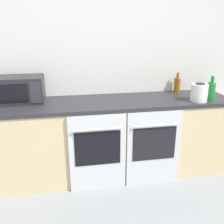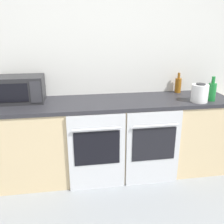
% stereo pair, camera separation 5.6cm
% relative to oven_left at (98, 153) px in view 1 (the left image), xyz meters
% --- Properties ---
extents(wall_back, '(10.00, 0.06, 2.60)m').
position_rel_oven_left_xyz_m(wall_back, '(0.11, 0.66, 0.87)').
color(wall_back, silver).
rests_on(wall_back, ground_plane).
extents(counter_back, '(2.90, 0.64, 0.89)m').
position_rel_oven_left_xyz_m(counter_back, '(0.11, 0.32, 0.02)').
color(counter_back, '#D1B789').
rests_on(counter_back, ground_plane).
extents(oven_left, '(0.59, 0.06, 0.85)m').
position_rel_oven_left_xyz_m(oven_left, '(0.00, 0.00, 0.00)').
color(oven_left, silver).
rests_on(oven_left, ground_plane).
extents(oven_right, '(0.59, 0.06, 0.85)m').
position_rel_oven_left_xyz_m(oven_right, '(0.60, 0.00, 0.00)').
color(oven_right, silver).
rests_on(oven_right, ground_plane).
extents(microwave, '(0.49, 0.33, 0.28)m').
position_rel_oven_left_xyz_m(microwave, '(-0.77, 0.44, 0.60)').
color(microwave, '#232326').
rests_on(microwave, counter_back).
extents(bottle_amber, '(0.08, 0.08, 0.24)m').
position_rel_oven_left_xyz_m(bottle_amber, '(1.07, 0.56, 0.56)').
color(bottle_amber, '#8C5114').
rests_on(bottle_amber, counter_back).
extents(bottle_green, '(0.09, 0.09, 0.27)m').
position_rel_oven_left_xyz_m(bottle_green, '(1.29, 0.16, 0.56)').
color(bottle_green, '#19722D').
rests_on(bottle_green, counter_back).
extents(kettle, '(0.18, 0.18, 0.20)m').
position_rel_oven_left_xyz_m(kettle, '(1.14, 0.14, 0.56)').
color(kettle, white).
rests_on(kettle, counter_back).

